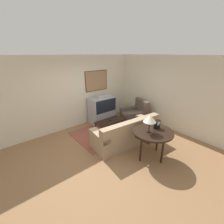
% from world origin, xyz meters
% --- Properties ---
extents(ground_plane, '(12.00, 12.00, 0.00)m').
position_xyz_m(ground_plane, '(0.00, 0.00, 0.00)').
color(ground_plane, '#8E6642').
extents(wall_back, '(12.00, 0.10, 2.70)m').
position_xyz_m(wall_back, '(0.02, 2.13, 1.36)').
color(wall_back, beige).
rests_on(wall_back, ground_plane).
extents(wall_right, '(0.06, 12.00, 2.70)m').
position_xyz_m(wall_right, '(2.63, 0.00, 1.35)').
color(wall_right, beige).
rests_on(wall_right, ground_plane).
extents(area_rug, '(2.44, 1.68, 0.01)m').
position_xyz_m(area_rug, '(0.61, 0.90, 0.01)').
color(area_rug, brown).
rests_on(area_rug, ground_plane).
extents(tv, '(1.07, 0.61, 1.17)m').
position_xyz_m(tv, '(0.98, 1.75, 0.55)').
color(tv, '#9E9EA3').
rests_on(tv, ground_plane).
extents(couch, '(2.22, 1.04, 0.89)m').
position_xyz_m(couch, '(0.58, -0.08, 0.32)').
color(couch, '#9E8466').
rests_on(couch, ground_plane).
extents(armchair, '(1.16, 1.11, 0.96)m').
position_xyz_m(armchair, '(1.98, 0.82, 0.31)').
color(armchair, brown).
rests_on(armchair, ground_plane).
extents(coffee_table, '(1.09, 0.51, 0.42)m').
position_xyz_m(coffee_table, '(0.70, 0.89, 0.37)').
color(coffee_table, black).
rests_on(coffee_table, ground_plane).
extents(console_table, '(1.08, 1.08, 0.82)m').
position_xyz_m(console_table, '(0.63, -1.03, 0.75)').
color(console_table, black).
rests_on(console_table, ground_plane).
extents(table_lamp, '(0.33, 0.33, 0.48)m').
position_xyz_m(table_lamp, '(0.50, -0.99, 1.19)').
color(table_lamp, black).
rests_on(table_lamp, console_table).
extents(mantel_clock, '(0.18, 0.10, 0.23)m').
position_xyz_m(mantel_clock, '(0.85, -0.99, 0.93)').
color(mantel_clock, black).
rests_on(mantel_clock, console_table).
extents(remote, '(0.06, 0.16, 0.02)m').
position_xyz_m(remote, '(0.72, 0.92, 0.43)').
color(remote, black).
rests_on(remote, coffee_table).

